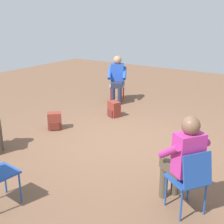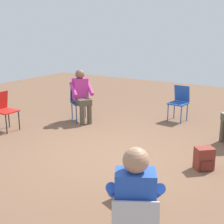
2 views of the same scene
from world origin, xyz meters
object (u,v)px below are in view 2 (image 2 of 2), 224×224
object	(u,v)px
backpack_by_empty_chair	(130,187)
backpack_near_laptop_user	(204,160)
chair_northwest	(80,100)
chair_west	(4,108)
person_in_blue	(135,202)
chair_north	(179,100)
person_in_magenta	(82,93)

from	to	relation	value
backpack_by_empty_chair	backpack_near_laptop_user	bearing A→B (deg)	67.38
chair_northwest	backpack_by_empty_chair	xyz separation A→B (m)	(2.80, -2.57, -0.34)
chair_west	backpack_by_empty_chair	distance (m)	3.86
person_in_blue	backpack_near_laptop_user	distance (m)	2.53
person_in_blue	backpack_by_empty_chair	bearing A→B (deg)	90.69
chair_north	person_in_blue	bearing A→B (deg)	110.44
chair_north	chair_west	bearing A→B (deg)	47.43
chair_northwest	person_in_magenta	bearing A→B (deg)	90.00
chair_northwest	person_in_blue	xyz separation A→B (m)	(3.43, -3.66, 0.20)
person_in_magenta	chair_northwest	bearing A→B (deg)	-90.00
person_in_blue	backpack_near_laptop_user	world-z (taller)	person_in_blue
chair_west	person_in_blue	bearing A→B (deg)	64.84
chair_north	person_in_magenta	size ratio (longest dim) A/B	0.69
chair_northwest	person_in_magenta	size ratio (longest dim) A/B	0.69
chair_west	backpack_by_empty_chair	bearing A→B (deg)	75.25
person_in_blue	backpack_by_empty_chair	distance (m)	1.36
chair_west	person_in_blue	xyz separation A→B (m)	(4.32, -2.15, 0.20)
chair_west	chair_northwest	world-z (taller)	same
chair_west	chair_northwest	distance (m)	1.76
chair_west	person_in_blue	world-z (taller)	person_in_blue
backpack_near_laptop_user	backpack_by_empty_chair	xyz separation A→B (m)	(-0.58, -1.38, 0.00)
chair_north	person_in_blue	world-z (taller)	person_in_blue
chair_west	backpack_near_laptop_user	size ratio (longest dim) A/B	2.36
chair_west	backpack_near_laptop_user	distance (m)	4.30
chair_north	backpack_near_laptop_user	world-z (taller)	chair_north
person_in_blue	backpack_by_empty_chair	size ratio (longest dim) A/B	3.44
chair_west	chair_north	size ratio (longest dim) A/B	1.00
person_in_magenta	backpack_by_empty_chair	distance (m)	3.68
chair_north	backpack_near_laptop_user	bearing A→B (deg)	123.35
chair_west	person_in_magenta	size ratio (longest dim) A/B	0.69
person_in_blue	backpack_near_laptop_user	bearing A→B (deg)	61.89
chair_west	person_in_magenta	bearing A→B (deg)	145.23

